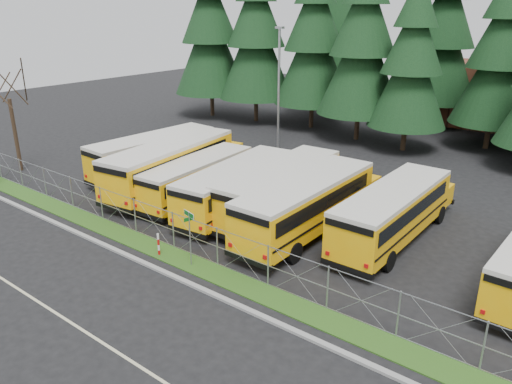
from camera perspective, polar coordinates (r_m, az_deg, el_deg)
ground at (r=24.35m, az=-1.03°, el=-8.18°), size 120.00×120.00×0.00m
curb at (r=22.32m, az=-6.13°, el=-11.02°), size 50.00×0.25×0.12m
grass_verge at (r=23.21m, az=-3.71°, el=-9.69°), size 50.00×1.40×0.06m
road_lane_line at (r=19.79m, az=-16.40°, el=-16.66°), size 50.00×0.12×0.01m
chainlink_fence at (r=23.20m, az=-2.61°, el=-6.94°), size 44.00×0.10×2.00m
bus_0 at (r=36.97m, az=-11.13°, el=4.14°), size 3.37×11.61×3.01m
bus_1 at (r=33.85m, az=-9.24°, el=2.96°), size 4.53×12.70×3.26m
bus_2 at (r=31.91m, az=-6.32°, el=1.51°), size 3.19×10.53×2.72m
bus_3 at (r=29.93m, az=-1.81°, el=0.53°), size 3.81×11.35×2.92m
bus_4 at (r=29.30m, az=3.11°, el=0.22°), size 3.35×11.84×3.07m
bus_5 at (r=27.08m, az=6.25°, el=-1.56°), size 2.88×11.94×3.13m
bus_6 at (r=27.07m, az=15.61°, el=-2.41°), size 2.69×11.38×2.98m
street_sign at (r=23.45m, az=-7.61°, el=-3.99°), size 0.82×0.54×2.81m
striped_bollard at (r=25.27m, az=-11.08°, el=-5.93°), size 0.11×0.11×1.20m
light_standard at (r=42.24m, az=2.62°, el=12.09°), size 0.70×0.35×10.14m
conifer_0 at (r=56.39m, az=-5.27°, el=17.49°), size 7.93×7.93×17.54m
conifer_1 at (r=53.32m, az=0.01°, el=17.18°), size 7.75×7.75×17.14m
conifer_2 at (r=50.61m, az=6.66°, el=16.68°), size 7.60×7.60×16.80m
conifer_3 at (r=46.35m, az=12.10°, el=16.00°), size 7.57×7.57×16.75m
conifer_4 at (r=43.73m, az=17.35°, el=13.71°), size 6.48×6.48×14.34m
conifer_5 at (r=46.82m, az=26.12°, el=13.51°), size 6.87×6.87×15.20m
conifer_10 at (r=57.00m, az=8.29°, el=18.66°), size 9.06×9.06×20.05m
conifer_11 at (r=54.24m, az=20.60°, el=16.10°), size 7.83×7.83×17.32m
bare_tree_1 at (r=40.88m, az=-26.04°, el=7.42°), size 5.40×5.40×7.72m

